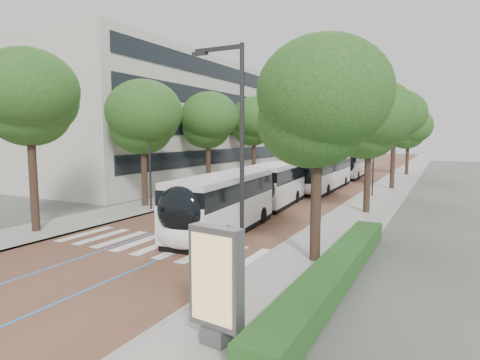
# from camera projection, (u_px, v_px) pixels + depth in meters

# --- Properties ---
(ground) EXTENTS (160.00, 160.00, 0.00)m
(ground) POSITION_uv_depth(u_px,v_px,m) (142.00, 250.00, 18.70)
(ground) COLOR #51544C
(ground) RESTS_ON ground
(road) EXTENTS (11.00, 140.00, 0.02)m
(road) POSITION_uv_depth(u_px,v_px,m) (342.00, 175.00, 54.00)
(road) COLOR brown
(road) RESTS_ON ground
(sidewalk_left) EXTENTS (4.00, 140.00, 0.12)m
(sidewalk_left) POSITION_uv_depth(u_px,v_px,m) (290.00, 172.00, 57.42)
(sidewalk_left) COLOR #9B9893
(sidewalk_left) RESTS_ON ground
(sidewalk_right) EXTENTS (4.00, 140.00, 0.12)m
(sidewalk_right) POSITION_uv_depth(u_px,v_px,m) (402.00, 177.00, 50.57)
(sidewalk_right) COLOR #9B9893
(sidewalk_right) RESTS_ON ground
(kerb_left) EXTENTS (0.20, 140.00, 0.14)m
(kerb_left) POSITION_uv_depth(u_px,v_px,m) (302.00, 173.00, 56.55)
(kerb_left) COLOR gray
(kerb_left) RESTS_ON ground
(kerb_right) EXTENTS (0.20, 140.00, 0.14)m
(kerb_right) POSITION_uv_depth(u_px,v_px,m) (386.00, 177.00, 51.43)
(kerb_right) COLOR gray
(kerb_right) RESTS_ON ground
(zebra_crossing) EXTENTS (10.55, 3.60, 0.01)m
(zebra_crossing) POSITION_uv_depth(u_px,v_px,m) (159.00, 245.00, 19.49)
(zebra_crossing) COLOR silver
(zebra_crossing) RESTS_ON ground
(lane_line_left) EXTENTS (0.12, 126.00, 0.01)m
(lane_line_left) POSITION_uv_depth(u_px,v_px,m) (330.00, 175.00, 54.73)
(lane_line_left) COLOR blue
(lane_line_left) RESTS_ON road
(lane_line_right) EXTENTS (0.12, 126.00, 0.01)m
(lane_line_right) POSITION_uv_depth(u_px,v_px,m) (354.00, 176.00, 53.27)
(lane_line_right) COLOR blue
(lane_line_right) RESTS_ON road
(office_building) EXTENTS (18.11, 40.00, 14.00)m
(office_building) POSITION_uv_depth(u_px,v_px,m) (170.00, 122.00, 51.53)
(office_building) COLOR #ADA9A1
(office_building) RESTS_ON ground
(hedge) EXTENTS (1.20, 14.00, 0.80)m
(hedge) POSITION_uv_depth(u_px,v_px,m) (336.00, 270.00, 14.48)
(hedge) COLOR #1B4919
(hedge) RESTS_ON sidewalk_right
(streetlight_near) EXTENTS (1.82, 0.20, 8.00)m
(streetlight_near) POSITION_uv_depth(u_px,v_px,m) (237.00, 152.00, 12.49)
(streetlight_near) COLOR #28292B
(streetlight_near) RESTS_ON sidewalk_right
(streetlight_far) EXTENTS (1.82, 0.20, 8.00)m
(streetlight_far) POSITION_uv_depth(u_px,v_px,m) (372.00, 142.00, 34.55)
(streetlight_far) COLOR #28292B
(streetlight_far) RESTS_ON sidewalk_right
(lamp_post_left) EXTENTS (0.14, 0.14, 8.00)m
(lamp_post_left) POSITION_uv_depth(u_px,v_px,m) (150.00, 153.00, 28.09)
(lamp_post_left) COLOR #28292B
(lamp_post_left) RESTS_ON sidewalk_left
(trees_left) EXTENTS (6.11, 60.62, 9.56)m
(trees_left) POSITION_uv_depth(u_px,v_px,m) (252.00, 123.00, 45.71)
(trees_left) COLOR black
(trees_left) RESTS_ON ground
(trees_right) EXTENTS (5.54, 47.47, 9.16)m
(trees_right) POSITION_uv_depth(u_px,v_px,m) (387.00, 124.00, 34.32)
(trees_right) COLOR black
(trees_right) RESTS_ON ground
(lead_bus) EXTENTS (3.94, 18.53, 3.20)m
(lead_bus) POSITION_uv_depth(u_px,v_px,m) (249.00, 194.00, 25.46)
(lead_bus) COLOR black
(lead_bus) RESTS_ON ground
(bus_queued_0) EXTENTS (2.71, 12.43, 3.20)m
(bus_queued_0) POSITION_uv_depth(u_px,v_px,m) (324.00, 174.00, 39.12)
(bus_queued_0) COLOR white
(bus_queued_0) RESTS_ON ground
(bus_queued_1) EXTENTS (2.89, 12.47, 3.20)m
(bus_queued_1) POSITION_uv_depth(u_px,v_px,m) (353.00, 164.00, 51.79)
(bus_queued_1) COLOR white
(bus_queued_1) RESTS_ON ground
(ad_panel) EXTENTS (1.48, 0.63, 3.00)m
(ad_panel) POSITION_uv_depth(u_px,v_px,m) (216.00, 283.00, 9.96)
(ad_panel) COLOR #59595B
(ad_panel) RESTS_ON sidewalk_right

